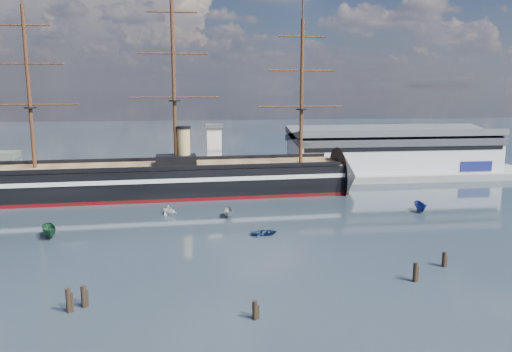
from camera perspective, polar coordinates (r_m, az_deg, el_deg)
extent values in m
plane|color=black|center=(109.22, -5.49, -4.30)|extent=(600.00, 600.00, 0.00)
cube|color=slate|center=(144.91, -2.04, -0.63)|extent=(180.00, 18.00, 2.00)
cube|color=#B7BABC|center=(159.35, 15.27, 2.55)|extent=(62.00, 20.00, 10.00)
cube|color=#3F4247|center=(158.73, 15.37, 4.55)|extent=(63.00, 21.00, 2.00)
cube|color=silver|center=(140.04, -4.80, 2.68)|extent=(4.00, 4.00, 14.00)
cube|color=#3F4247|center=(139.25, -4.85, 5.74)|extent=(5.00, 5.00, 1.00)
cube|color=black|center=(127.98, -9.95, -0.42)|extent=(88.65, 20.07, 7.00)
cube|color=silver|center=(127.77, -9.97, 0.11)|extent=(90.66, 20.41, 1.00)
cube|color=#4B080A|center=(128.70, -9.90, -2.02)|extent=(90.66, 20.37, 0.90)
cone|color=black|center=(134.18, 10.30, -0.07)|extent=(11.72, 16.17, 15.68)
cube|color=brown|center=(127.37, -10.00, 1.17)|extent=(88.59, 18.80, 0.40)
cube|color=black|center=(127.08, -9.12, 1.82)|extent=(10.27, 6.46, 2.50)
cylinder|color=tan|center=(126.58, -8.26, 3.40)|extent=(3.20, 3.20, 9.00)
cylinder|color=#381E0F|center=(131.28, -24.54, 9.10)|extent=(0.90, 0.90, 38.00)
cylinder|color=#381E0F|center=(125.75, -9.38, 10.77)|extent=(0.90, 0.90, 42.00)
cylinder|color=#381E0F|center=(128.79, 5.24, 9.52)|extent=(0.90, 0.90, 36.00)
imported|color=#1C472C|center=(99.56, -22.49, -6.51)|extent=(7.49, 4.76, 2.81)
imported|color=navy|center=(93.59, 0.95, -6.75)|extent=(1.29, 3.04, 1.41)
imported|color=gray|center=(106.18, -3.18, -4.70)|extent=(5.53, 2.58, 2.13)
imported|color=white|center=(109.53, -9.89, -4.37)|extent=(6.21, 6.04, 2.22)
imported|color=navy|center=(116.48, 18.27, -3.86)|extent=(6.53, 3.13, 2.51)
cylinder|color=black|center=(68.25, -19.03, -13.99)|extent=(0.64, 0.64, 3.52)
cylinder|color=black|center=(61.75, -0.13, -16.07)|extent=(0.64, 0.64, 3.03)
cylinder|color=black|center=(75.80, 17.68, -11.43)|extent=(0.64, 0.64, 3.53)
cylinder|color=black|center=(83.04, 20.65, -9.68)|extent=(0.64, 0.64, 3.08)
cylinder|color=black|center=(67.48, -20.57, -14.38)|extent=(0.64, 0.64, 3.78)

